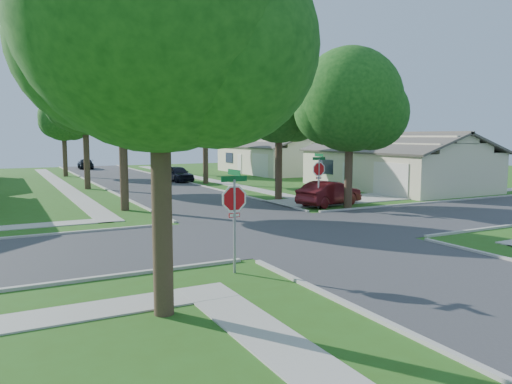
{
  "coord_description": "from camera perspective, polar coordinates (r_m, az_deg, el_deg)",
  "views": [
    {
      "loc": [
        -10.62,
        -17.4,
        3.92
      ],
      "look_at": [
        -1.1,
        0.87,
        1.6
      ],
      "focal_mm": 35.0,
      "sensor_mm": 36.0,
      "label": 1
    }
  ],
  "objects": [
    {
      "name": "road_ns",
      "position": [
        20.76,
        3.81,
        -4.46
      ],
      "size": [
        7.0,
        100.0,
        0.02
      ],
      "primitive_type": "cube",
      "color": "#333335",
      "rests_on": "ground"
    },
    {
      "name": "car_curb_east",
      "position": [
        43.52,
        -8.95,
        2.08
      ],
      "size": [
        2.01,
        4.13,
        1.36
      ],
      "primitive_type": "imported",
      "rotation": [
        0.0,
        0.0,
        0.1
      ],
      "color": "black",
      "rests_on": "ground"
    },
    {
      "name": "house_ne_near",
      "position": [
        38.99,
        15.6,
        2.66
      ],
      "size": [
        8.42,
        13.6,
        4.23
      ],
      "color": "beige",
      "rests_on": "ground"
    },
    {
      "name": "tree_w_near",
      "position": [
        27.16,
        -15.0,
        10.85
      ],
      "size": [
        5.38,
        5.2,
        8.97
      ],
      "color": "#38281C",
      "rests_on": "ground"
    },
    {
      "name": "ground",
      "position": [
        20.76,
        3.81,
        -4.47
      ],
      "size": [
        100.0,
        100.0,
        0.0
      ],
      "primitive_type": "plane",
      "color": "#2C5818",
      "rests_on": "ground"
    },
    {
      "name": "sidewalk_ne",
      "position": [
        46.67,
        -6.44,
        1.6
      ],
      "size": [
        1.2,
        40.0,
        0.04
      ],
      "primitive_type": "cube",
      "color": "#9E9B91",
      "rests_on": "ground"
    },
    {
      "name": "stop_sign_ne",
      "position": [
        26.96,
        7.19,
        2.36
      ],
      "size": [
        1.05,
        0.8,
        2.98
      ],
      "color": "gray",
      "rests_on": "ground"
    },
    {
      "name": "driveway",
      "position": [
        30.96,
        9.48,
        -0.89
      ],
      "size": [
        8.8,
        3.6,
        0.05
      ],
      "primitive_type": "cube",
      "color": "#9E9B91",
      "rests_on": "ground"
    },
    {
      "name": "tree_e_near",
      "position": [
        30.6,
        2.71,
        9.65
      ],
      "size": [
        4.97,
        4.8,
        8.28
      ],
      "color": "#38281C",
      "rests_on": "ground"
    },
    {
      "name": "tree_w_mid",
      "position": [
        38.95,
        -18.93,
        9.87
      ],
      "size": [
        5.8,
        5.6,
        9.56
      ],
      "color": "#38281C",
      "rests_on": "ground"
    },
    {
      "name": "tree_e_far",
      "position": [
        53.69,
        -11.0,
        8.51
      ],
      "size": [
        5.17,
        5.0,
        8.72
      ],
      "color": "#38281C",
      "rests_on": "ground"
    },
    {
      "name": "tree_e_mid",
      "position": [
        41.44,
        -5.78,
        9.62
      ],
      "size": [
        5.59,
        5.4,
        9.21
      ],
      "color": "#38281C",
      "rests_on": "ground"
    },
    {
      "name": "tree_sw_corner",
      "position": [
        11.13,
        -10.83,
        18.46
      ],
      "size": [
        6.21,
        6.0,
        9.55
      ],
      "color": "#38281C",
      "rests_on": "ground"
    },
    {
      "name": "tree_ne_corner",
      "position": [
        27.53,
        10.77,
        9.8
      ],
      "size": [
        5.8,
        5.6,
        8.66
      ],
      "color": "#38281C",
      "rests_on": "ground"
    },
    {
      "name": "car_driveway",
      "position": [
        28.48,
        8.39,
        -0.14
      ],
      "size": [
        4.48,
        2.61,
        1.4
      ],
      "primitive_type": "imported",
      "rotation": [
        0.0,
        0.0,
        1.86
      ],
      "color": "#4C0F13",
      "rests_on": "ground"
    },
    {
      "name": "tree_w_far",
      "position": [
        51.77,
        -21.1,
        7.76
      ],
      "size": [
        4.76,
        4.6,
        8.04
      ],
      "color": "#38281C",
      "rests_on": "ground"
    },
    {
      "name": "car_curb_west",
      "position": [
        62.9,
        -18.91,
        3.05
      ],
      "size": [
        1.96,
        4.2,
        1.19
      ],
      "primitive_type": "imported",
      "rotation": [
        0.0,
        0.0,
        3.07
      ],
      "color": "black",
      "rests_on": "ground"
    },
    {
      "name": "sidewalk_nw",
      "position": [
        43.81,
        -21.5,
        0.87
      ],
      "size": [
        1.2,
        40.0,
        0.04
      ],
      "primitive_type": "cube",
      "color": "#9E9B91",
      "rests_on": "ground"
    },
    {
      "name": "stop_sign_sw",
      "position": [
        14.14,
        -2.5,
        -1.26
      ],
      "size": [
        1.05,
        0.8,
        2.98
      ],
      "color": "gray",
      "rests_on": "ground"
    },
    {
      "name": "house_ne_far",
      "position": [
        53.54,
        2.31,
        3.85
      ],
      "size": [
        8.42,
        13.6,
        4.23
      ],
      "color": "beige",
      "rests_on": "ground"
    }
  ]
}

